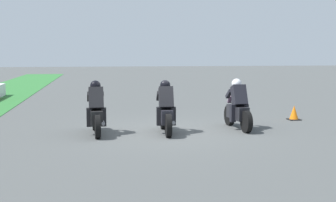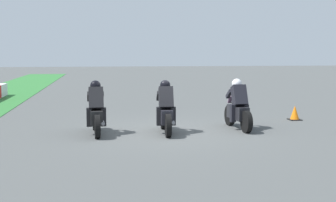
{
  "view_description": "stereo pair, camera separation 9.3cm",
  "coord_description": "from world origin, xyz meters",
  "px_view_note": "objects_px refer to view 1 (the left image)",
  "views": [
    {
      "loc": [
        -13.07,
        1.96,
        2.31
      ],
      "look_at": [
        0.02,
        -0.04,
        0.9
      ],
      "focal_mm": 49.5,
      "sensor_mm": 36.0,
      "label": 1
    },
    {
      "loc": [
        -13.08,
        1.87,
        2.31
      ],
      "look_at": [
        0.02,
        -0.04,
        0.9
      ],
      "focal_mm": 49.5,
      "sensor_mm": 36.0,
      "label": 2
    }
  ],
  "objects_px": {
    "rider_lane_b": "(166,111)",
    "traffic_cone": "(294,113)",
    "rider_lane_a": "(238,108)",
    "rider_lane_c": "(96,112)"
  },
  "relations": [
    {
      "from": "rider_lane_b",
      "to": "traffic_cone",
      "type": "distance_m",
      "value": 5.06
    },
    {
      "from": "rider_lane_a",
      "to": "rider_lane_b",
      "type": "height_order",
      "value": "same"
    },
    {
      "from": "rider_lane_c",
      "to": "traffic_cone",
      "type": "xyz_separation_m",
      "value": [
        1.74,
        -6.66,
        -0.4
      ]
    },
    {
      "from": "rider_lane_b",
      "to": "traffic_cone",
      "type": "height_order",
      "value": "rider_lane_b"
    },
    {
      "from": "traffic_cone",
      "to": "rider_lane_a",
      "type": "bearing_deg",
      "value": 121.39
    },
    {
      "from": "rider_lane_c",
      "to": "traffic_cone",
      "type": "relative_size",
      "value": 4.12
    },
    {
      "from": "rider_lane_a",
      "to": "rider_lane_b",
      "type": "relative_size",
      "value": 1.0
    },
    {
      "from": "rider_lane_a",
      "to": "traffic_cone",
      "type": "xyz_separation_m",
      "value": [
        1.5,
        -2.46,
        -0.4
      ]
    },
    {
      "from": "rider_lane_b",
      "to": "rider_lane_c",
      "type": "relative_size",
      "value": 1.0
    },
    {
      "from": "rider_lane_b",
      "to": "rider_lane_c",
      "type": "bearing_deg",
      "value": 89.14
    }
  ]
}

